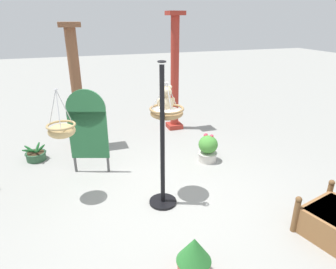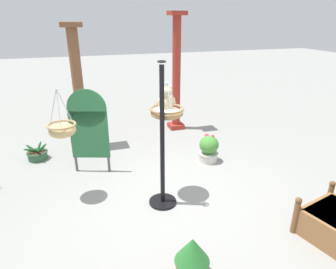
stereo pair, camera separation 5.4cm
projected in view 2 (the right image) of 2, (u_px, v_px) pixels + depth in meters
name	position (u px, v px, depth m)	size (l,w,h in m)	color
ground_plane	(169.00, 199.00, 4.84)	(40.00, 40.00, 0.00)	gray
display_pole_central	(162.00, 165.00, 4.51)	(0.44, 0.44, 2.27)	black
hanging_basket_with_teddy	(167.00, 112.00, 4.48)	(0.53, 0.53, 0.56)	#A37F51
teddy_bear	(166.00, 101.00, 4.43)	(0.29, 0.26, 0.41)	beige
hanging_basket_left_high	(62.00, 129.00, 4.49)	(0.44, 0.44, 0.76)	tan
greenhouse_pillar_left	(176.00, 75.00, 7.44)	(0.40, 0.40, 2.94)	#9E2D23
greenhouse_pillar_right	(79.00, 90.00, 6.43)	(0.44, 0.44, 2.72)	brown
potted_plant_fern_front	(209.00, 149.00, 6.04)	(0.40, 0.40, 0.58)	beige
potted_plant_flowering_red	(37.00, 154.00, 6.18)	(0.47, 0.47, 0.34)	#2D5638
potted_plant_bushy_green	(192.00, 257.00, 3.33)	(0.41, 0.41, 0.53)	#AD563D
display_sign_board	(88.00, 125.00, 5.38)	(0.69, 0.26, 1.64)	#286B3D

